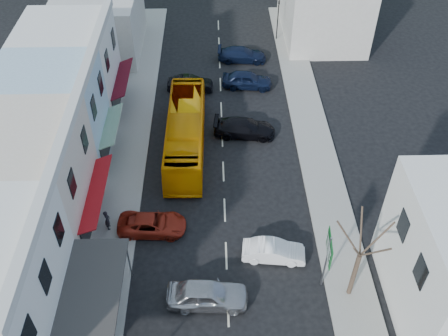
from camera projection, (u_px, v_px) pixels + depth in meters
ground at (226, 255)px, 32.36m from camera, size 120.00×120.00×0.00m
sidewalk_left at (128, 155)px, 39.52m from camera, size 3.00×52.00×0.15m
sidewalk_right at (317, 152)px, 39.78m from camera, size 3.00×52.00×0.15m
shopfront_row at (36, 161)px, 33.09m from camera, size 8.25×30.00×8.00m
distant_block_left at (99, 22)px, 49.92m from camera, size 8.00×10.00×6.00m
distant_block_right at (323, 2)px, 52.20m from camera, size 8.00×12.00×7.00m
bus at (186, 133)px, 39.19m from camera, size 2.64×11.63×3.10m
car_silver at (207, 296)px, 29.35m from camera, size 4.47×1.98×1.40m
car_white at (274, 251)px, 31.76m from camera, size 4.56×2.25×1.40m
car_red at (152, 224)px, 33.45m from camera, size 4.67×2.08×1.40m
car_black_near at (244, 128)px, 41.04m from camera, size 4.67×2.30×1.40m
car_navy_mid at (247, 81)px, 46.26m from camera, size 4.58×2.31×1.40m
car_black_far at (190, 84)px, 45.86m from camera, size 4.45×1.93×1.40m
car_navy_far at (242, 54)px, 49.75m from camera, size 4.63×2.18×1.40m
pedestrian_left at (107, 219)px, 33.32m from camera, size 0.52×0.67×1.70m
direction_sign at (326, 262)px, 29.26m from camera, size 0.57×2.04×4.45m
street_tree at (360, 256)px, 27.70m from camera, size 2.38×2.38×7.52m
traffic_signal at (278, 20)px, 51.83m from camera, size 0.76×1.05×4.50m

